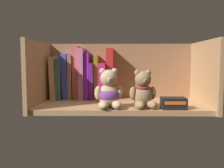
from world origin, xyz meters
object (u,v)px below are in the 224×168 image
at_px(book_2, 67,76).
at_px(small_product_box, 173,103).
at_px(book_8, 97,77).
at_px(teddy_bear_larger, 109,92).
at_px(teddy_bear_smaller, 143,91).
at_px(book_5, 83,74).
at_px(book_6, 88,76).
at_px(book_10, 110,74).
at_px(book_3, 72,77).
at_px(book_4, 77,73).
at_px(book_1, 61,79).
at_px(book_0, 55,78).
at_px(book_7, 92,81).
at_px(book_9, 102,81).

bearing_deg(book_2, small_product_box, -29.43).
bearing_deg(book_8, teddy_bear_larger, -74.33).
bearing_deg(teddy_bear_smaller, book_5, 139.10).
xyz_separation_m(book_6, book_10, (0.10, 0.00, 0.01)).
xyz_separation_m(book_6, teddy_bear_smaller, (0.24, -0.23, -0.05)).
bearing_deg(book_6, teddy_bear_larger, -65.25).
relative_size(book_3, book_5, 0.87).
bearing_deg(book_6, book_4, 180.00).
bearing_deg(book_1, book_4, 0.00).
bearing_deg(book_0, book_10, 0.00).
bearing_deg(book_4, book_3, 180.00).
relative_size(book_1, book_7, 1.10).
bearing_deg(book_5, book_4, 180.00).
relative_size(book_5, teddy_bear_smaller, 1.64).
distance_m(book_6, teddy_bear_smaller, 0.33).
bearing_deg(book_2, book_10, 0.00).
bearing_deg(book_4, teddy_bear_smaller, -38.04).
bearing_deg(book_0, book_8, 0.00).
distance_m(book_0, teddy_bear_smaller, 0.46).
bearing_deg(small_product_box, book_0, 153.21).
height_order(book_0, book_10, book_10).
relative_size(book_5, book_6, 1.09).
relative_size(book_3, book_8, 1.01).
height_order(book_6, book_8, book_6).
distance_m(book_4, teddy_bear_larger, 0.29).
distance_m(book_2, small_product_box, 0.53).
bearing_deg(book_2, book_8, 0.00).
bearing_deg(book_0, book_4, 0.00).
bearing_deg(book_7, book_1, 180.00).
height_order(book_9, book_10, book_10).
xyz_separation_m(book_2, book_9, (0.17, 0.00, -0.02)).
bearing_deg(book_8, teddy_bear_smaller, -49.16).
bearing_deg(book_4, book_7, 0.00).
bearing_deg(book_10, book_9, 180.00).
height_order(book_3, book_5, book_5).
relative_size(book_1, book_9, 1.10).
height_order(book_9, small_product_box, book_9).
height_order(book_0, book_2, book_2).
height_order(book_0, teddy_bear_smaller, book_0).
bearing_deg(book_0, teddy_bear_smaller, -30.06).
height_order(book_2, book_9, book_2).
distance_m(teddy_bear_smaller, small_product_box, 0.12).
height_order(book_2, book_8, book_2).
distance_m(book_1, book_2, 0.03).
relative_size(book_0, teddy_bear_larger, 1.31).
distance_m(book_5, book_7, 0.06).
xyz_separation_m(book_10, teddy_bear_smaller, (0.13, -0.23, -0.06)).
height_order(book_1, book_3, book_3).
relative_size(book_3, teddy_bear_larger, 1.37).
relative_size(book_0, book_10, 0.83).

